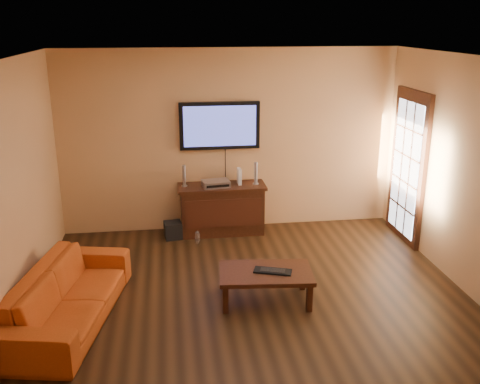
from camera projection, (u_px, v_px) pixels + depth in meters
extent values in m
plane|color=black|center=(256.00, 307.00, 6.00)|extent=(5.00, 5.00, 0.00)
plane|color=tan|center=(229.00, 141.00, 7.94)|extent=(5.00, 0.00, 5.00)
plane|color=tan|center=(7.00, 203.00, 5.26)|extent=(0.00, 5.00, 5.00)
plane|color=tan|center=(480.00, 183.00, 5.90)|extent=(0.00, 5.00, 5.00)
plane|color=white|center=(259.00, 60.00, 5.17)|extent=(5.00, 5.00, 0.00)
cube|color=black|center=(408.00, 169.00, 7.59)|extent=(0.06, 1.02, 2.22)
cube|color=white|center=(405.00, 169.00, 7.59)|extent=(0.01, 0.79, 1.89)
cube|color=black|center=(222.00, 210.00, 7.99)|extent=(1.22, 0.46, 0.70)
cube|color=black|center=(224.00, 213.00, 7.76)|extent=(1.12, 0.02, 0.42)
cube|color=black|center=(222.00, 187.00, 7.88)|extent=(1.29, 0.49, 0.04)
cube|color=black|center=(220.00, 126.00, 7.80)|extent=(1.18, 0.07, 0.70)
cube|color=#3C449D|center=(220.00, 126.00, 7.76)|extent=(1.06, 0.01, 0.59)
cube|color=black|center=(266.00, 273.00, 6.02)|extent=(1.10, 0.72, 0.05)
cube|color=black|center=(225.00, 300.00, 5.82)|extent=(0.06, 0.06, 0.32)
cube|color=black|center=(309.00, 298.00, 5.86)|extent=(0.06, 0.06, 0.32)
cube|color=black|center=(225.00, 278.00, 6.30)|extent=(0.06, 0.06, 0.32)
cube|color=black|center=(302.00, 277.00, 6.34)|extent=(0.06, 0.06, 0.32)
imported|color=#B14513|center=(68.00, 287.00, 5.60)|extent=(0.98, 2.10, 0.79)
cylinder|color=silver|center=(184.00, 186.00, 7.82)|extent=(0.09, 0.09, 0.01)
cylinder|color=silver|center=(184.00, 175.00, 7.77)|extent=(0.05, 0.05, 0.31)
cylinder|color=silver|center=(256.00, 184.00, 7.93)|extent=(0.09, 0.09, 0.01)
cylinder|color=silver|center=(256.00, 173.00, 7.88)|extent=(0.05, 0.05, 0.32)
cube|color=silver|center=(216.00, 183.00, 7.81)|extent=(0.42, 0.32, 0.09)
cube|color=white|center=(239.00, 176.00, 7.91)|extent=(0.05, 0.17, 0.23)
cube|color=black|center=(173.00, 230.00, 7.85)|extent=(0.28, 0.28, 0.24)
cylinder|color=white|center=(197.00, 238.00, 7.65)|extent=(0.07, 0.07, 0.17)
sphere|color=white|center=(197.00, 232.00, 7.62)|extent=(0.03, 0.03, 0.03)
cube|color=black|center=(273.00, 271.00, 6.00)|extent=(0.45, 0.29, 0.02)
cube|color=black|center=(273.00, 270.00, 6.00)|extent=(0.30, 0.19, 0.01)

